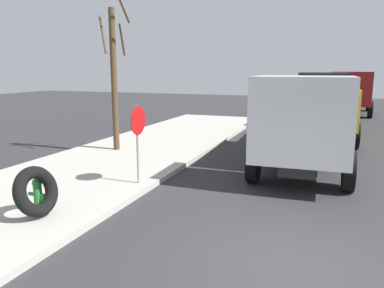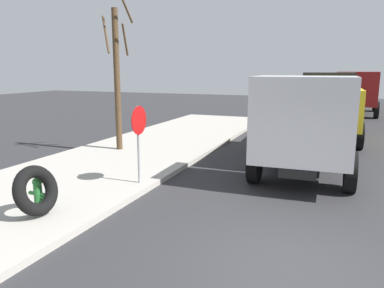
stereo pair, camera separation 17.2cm
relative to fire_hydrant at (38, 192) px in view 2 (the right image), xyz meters
name	(u,v)px [view 2 (the right image)]	position (x,y,z in m)	size (l,w,h in m)	color
ground_plane	(289,270)	(-0.32, -5.43, -0.54)	(80.00, 80.00, 0.00)	#2D2D30
fire_hydrant	(38,192)	(0.00, 0.00, 0.00)	(0.21, 0.48, 0.73)	#2D8438
loose_tire	(36,190)	(-0.30, -0.24, 0.16)	(1.07, 1.07, 0.27)	black
stop_sign	(139,130)	(2.57, -1.07, 1.06)	(0.76, 0.08, 2.08)	gray
dump_truck_gray	(308,119)	(6.37, -5.01, 1.07)	(7.08, 2.99, 3.00)	slate
dump_truck_yellow	(328,103)	(12.70, -5.33, 1.07)	(7.12, 3.08, 3.00)	gold
dump_truck_orange	(358,91)	(23.45, -6.86, 1.07)	(7.09, 3.02, 3.00)	orange
bare_tree	(117,76)	(6.14, 1.84, 2.37)	(1.10, 1.11, 5.59)	#4C3823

